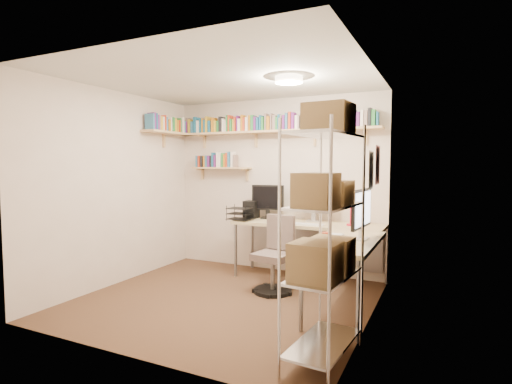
# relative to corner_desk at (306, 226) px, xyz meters

# --- Properties ---
(ground) EXTENTS (3.20, 3.20, 0.00)m
(ground) POSITION_rel_corner_desk_xyz_m (-0.66, -0.93, -0.77)
(ground) COLOR #442A1D
(ground) RESTS_ON ground
(room_shell) EXTENTS (3.24, 3.04, 2.52)m
(room_shell) POSITION_rel_corner_desk_xyz_m (-0.66, -0.93, 0.78)
(room_shell) COLOR beige
(room_shell) RESTS_ON ground
(wall_shelves) EXTENTS (3.12, 1.09, 0.80)m
(wall_shelves) POSITION_rel_corner_desk_xyz_m (-1.08, 0.37, 1.27)
(wall_shelves) COLOR #D5B678
(wall_shelves) RESTS_ON ground
(corner_desk) EXTENTS (2.13, 1.98, 1.35)m
(corner_desk) POSITION_rel_corner_desk_xyz_m (0.00, 0.00, 0.00)
(corner_desk) COLOR tan
(corner_desk) RESTS_ON ground
(office_chair) EXTENTS (0.49, 0.50, 0.93)m
(office_chair) POSITION_rel_corner_desk_xyz_m (-0.26, -0.38, -0.38)
(office_chair) COLOR black
(office_chair) RESTS_ON ground
(wire_rack) EXTENTS (0.47, 0.85, 2.02)m
(wire_rack) POSITION_rel_corner_desk_xyz_m (0.76, -1.83, 0.41)
(wire_rack) COLOR silver
(wire_rack) RESTS_ON ground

